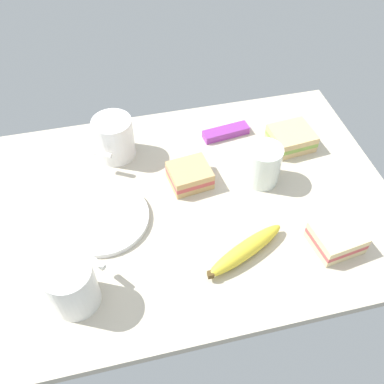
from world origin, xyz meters
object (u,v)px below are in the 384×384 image
object	(u,v)px
plate_of_food	(104,218)
snack_bar	(226,132)
coffee_mug_milky	(72,286)
sandwich_side	(291,138)
coffee_mug_black	(114,138)
banana	(246,250)
sandwich_extra	(190,175)
sandwich_main	(336,238)
glass_of_milk	(263,166)

from	to	relation	value
plate_of_food	snack_bar	xyz separation A→B (cm)	(-33.11, -20.20, 0.40)
coffee_mug_milky	sandwich_side	size ratio (longest dim) A/B	1.00
coffee_mug_black	sandwich_side	distance (cm)	43.35
coffee_mug_milky	banana	distance (cm)	33.60
plate_of_food	sandwich_extra	world-z (taller)	sandwich_extra
plate_of_food	sandwich_main	xyz separation A→B (cm)	(-45.40, 17.07, 1.60)
sandwich_side	banana	world-z (taller)	sandwich_side
plate_of_food	sandwich_main	bearing A→B (deg)	159.39
sandwich_extra	snack_bar	bearing A→B (deg)	-132.83
sandwich_side	sandwich_extra	bearing A→B (deg)	13.37
coffee_mug_milky	sandwich_side	world-z (taller)	coffee_mug_milky
plate_of_food	coffee_mug_milky	xyz separation A→B (cm)	(6.54, 17.65, 4.68)
coffee_mug_milky	snack_bar	bearing A→B (deg)	-136.33
coffee_mug_black	sandwich_extra	size ratio (longest dim) A/B	1.17
sandwich_main	glass_of_milk	xyz separation A→B (cm)	(8.65, -20.69, 2.23)
coffee_mug_milky	sandwich_extra	bearing A→B (deg)	-138.13
snack_bar	glass_of_milk	bearing A→B (deg)	94.93
coffee_mug_milky	sandwich_main	world-z (taller)	coffee_mug_milky
plate_of_food	banana	distance (cm)	30.90
snack_bar	sandwich_main	bearing A→B (deg)	100.80
sandwich_main	sandwich_side	size ratio (longest dim) A/B	0.97
coffee_mug_black	coffee_mug_milky	world-z (taller)	coffee_mug_black
coffee_mug_milky	sandwich_main	xyz separation A→B (cm)	(-51.94, -0.58, -3.08)
coffee_mug_black	sandwich_extra	xyz separation A→B (cm)	(-15.37, 13.13, -3.14)
plate_of_food	sandwich_side	distance (cm)	49.59
coffee_mug_black	coffee_mug_milky	size ratio (longest dim) A/B	1.08
banana	coffee_mug_milky	bearing A→B (deg)	3.95
plate_of_food	glass_of_milk	distance (cm)	37.13
glass_of_milk	banana	xyz separation A→B (cm)	(9.96, 18.97, -2.68)
glass_of_milk	sandwich_side	bearing A→B (deg)	-139.56
plate_of_food	banana	bearing A→B (deg)	150.19
banana	glass_of_milk	bearing A→B (deg)	-117.70
sandwich_extra	glass_of_milk	world-z (taller)	glass_of_milk
sandwich_extra	banana	bearing A→B (deg)	106.12
sandwich_side	glass_of_milk	xyz separation A→B (cm)	(11.06, 9.43, 2.23)
glass_of_milk	banana	world-z (taller)	glass_of_milk
coffee_mug_black	sandwich_main	xyz separation A→B (cm)	(-40.31, 36.75, -3.14)
coffee_mug_black	glass_of_milk	world-z (taller)	coffee_mug_black
glass_of_milk	banana	bearing A→B (deg)	62.30
sandwich_extra	glass_of_milk	distance (cm)	16.70
coffee_mug_milky	sandwich_main	distance (cm)	52.04
glass_of_milk	banana	distance (cm)	21.60
plate_of_food	glass_of_milk	bearing A→B (deg)	-174.37
sandwich_side	sandwich_extra	xyz separation A→B (cm)	(27.35, 6.50, 0.00)
coffee_mug_milky	glass_of_milk	bearing A→B (deg)	-153.83
plate_of_food	banana	xyz separation A→B (cm)	(-26.79, 15.35, 1.15)
coffee_mug_black	glass_of_milk	xyz separation A→B (cm)	(-31.66, 16.06, -0.91)
sandwich_main	sandwich_side	bearing A→B (deg)	-94.58
sandwich_main	sandwich_side	world-z (taller)	same
coffee_mug_milky	sandwich_extra	size ratio (longest dim) A/B	1.08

